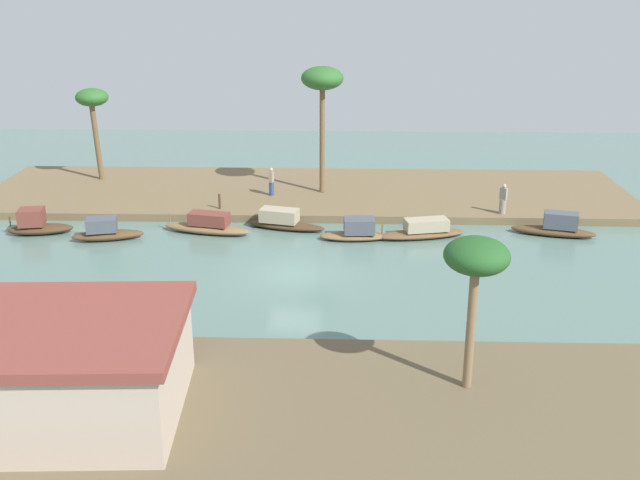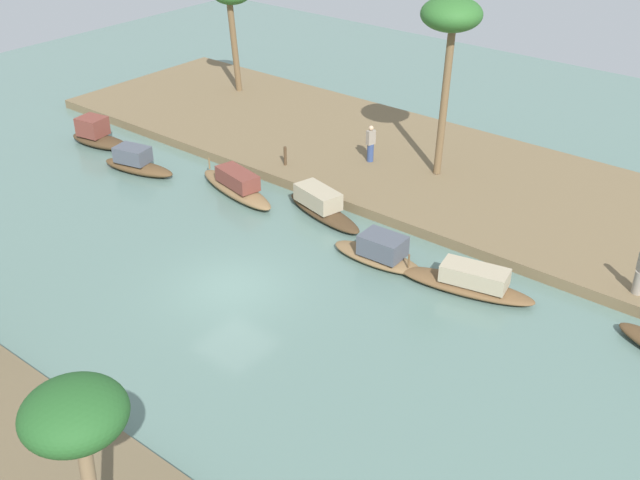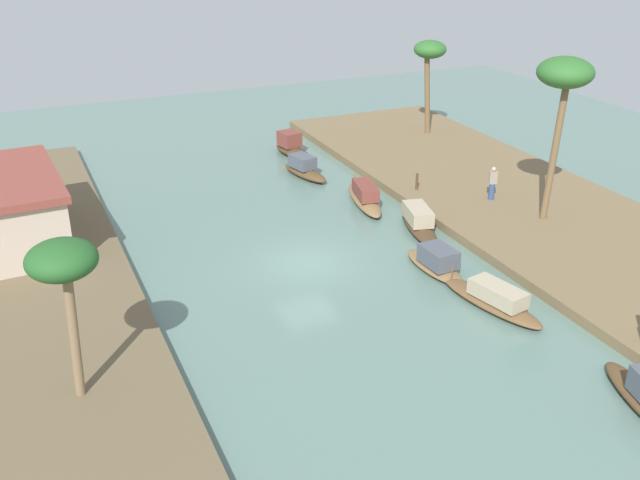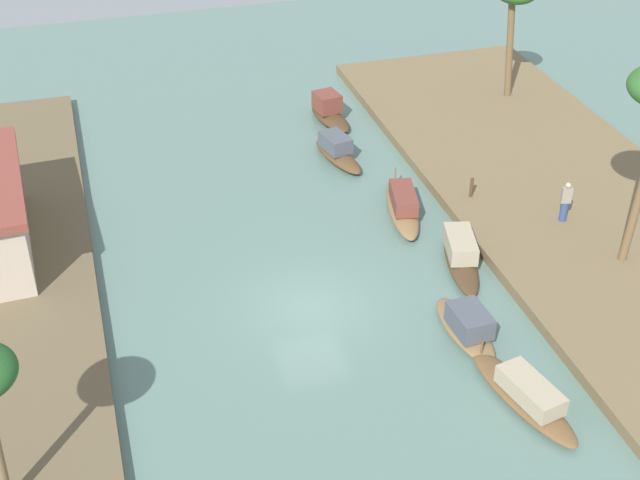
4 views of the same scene
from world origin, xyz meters
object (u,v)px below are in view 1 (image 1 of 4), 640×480
(palm_tree_left_far, at_px, (92,102))
(riverside_building, at_px, (57,368))
(person_by_mooring, at_px, (503,201))
(sampan_midstream, at_px, (556,227))
(palm_tree_left_near, at_px, (322,83))
(palm_tree_right_tall, at_px, (476,261))
(sampan_downstream_large, at_px, (208,226))
(sampan_with_tall_canopy, at_px, (423,231))
(sampan_foreground, at_px, (283,221))
(person_on_near_bank, at_px, (271,182))
(sampan_open_hull, at_px, (37,225))
(sampan_with_red_awning, at_px, (106,232))
(sampan_near_left_bank, at_px, (357,231))
(mooring_post, at_px, (220,201))

(palm_tree_left_far, relative_size, riverside_building, 0.74)
(person_by_mooring, distance_m, riverside_building, 27.00)
(sampan_midstream, relative_size, palm_tree_left_far, 0.76)
(person_by_mooring, height_order, palm_tree_left_near, palm_tree_left_near)
(palm_tree_right_tall, bearing_deg, sampan_downstream_large, -53.78)
(sampan_with_tall_canopy, xyz_separation_m, sampan_midstream, (-7.21, -0.56, 0.08))
(sampan_foreground, distance_m, riverside_building, 19.37)
(sampan_with_tall_canopy, xyz_separation_m, riverside_building, (12.97, 17.36, 1.64))
(person_by_mooring, bearing_deg, person_on_near_bank, 27.44)
(sampan_open_hull, relative_size, sampan_with_red_awning, 0.93)
(palm_tree_left_near, bearing_deg, sampan_with_red_awning, 35.30)
(sampan_near_left_bank, relative_size, sampan_with_red_awning, 0.98)
(sampan_downstream_large, height_order, person_on_near_bank, person_on_near_bank)
(sampan_open_hull, xyz_separation_m, sampan_with_tall_canopy, (-20.86, -0.05, -0.13))
(sampan_with_red_awning, xyz_separation_m, mooring_post, (-5.39, -4.22, 0.41))
(person_by_mooring, bearing_deg, sampan_with_red_awning, 50.72)
(palm_tree_right_tall, xyz_separation_m, riverside_building, (12.82, 2.03, -2.85))
(sampan_downstream_large, relative_size, person_on_near_bank, 2.91)
(sampan_foreground, bearing_deg, palm_tree_right_tall, 127.92)
(sampan_foreground, height_order, palm_tree_left_near, palm_tree_left_near)
(mooring_post, relative_size, palm_tree_left_far, 0.15)
(sampan_downstream_large, bearing_deg, sampan_with_tall_canopy, -169.55)
(person_on_near_bank, distance_m, palm_tree_left_far, 12.86)
(person_on_near_bank, distance_m, riverside_building, 23.89)
(sampan_with_red_awning, height_order, person_on_near_bank, person_on_near_bank)
(person_on_near_bank, height_order, palm_tree_right_tall, palm_tree_right_tall)
(riverside_building, bearing_deg, person_on_near_bank, -103.22)
(sampan_foreground, xyz_separation_m, mooring_post, (3.88, -2.17, 0.43))
(sampan_midstream, height_order, person_by_mooring, person_by_mooring)
(sampan_open_hull, distance_m, riverside_building, 19.09)
(sampan_foreground, xyz_separation_m, sampan_with_red_awning, (9.27, 2.05, 0.02))
(sampan_midstream, bearing_deg, palm_tree_left_far, -3.40)
(sampan_with_tall_canopy, xyz_separation_m, person_on_near_bank, (8.69, -6.13, 0.87))
(sampan_with_red_awning, distance_m, mooring_post, 6.86)
(palm_tree_left_near, bearing_deg, sampan_near_left_bank, 105.38)
(mooring_post, bearing_deg, person_on_near_bank, -134.77)
(sampan_open_hull, height_order, sampan_midstream, sampan_open_hull)
(sampan_midstream, bearing_deg, sampan_with_tall_canopy, 18.60)
(sampan_near_left_bank, height_order, palm_tree_left_far, palm_tree_left_far)
(sampan_near_left_bank, bearing_deg, sampan_with_red_awning, -0.49)
(person_on_near_bank, relative_size, person_by_mooring, 1.00)
(sampan_open_hull, relative_size, person_on_near_bank, 2.07)
(mooring_post, height_order, palm_tree_left_near, palm_tree_left_near)
(sampan_midstream, distance_m, palm_tree_right_tall, 18.06)
(sampan_midstream, relative_size, person_on_near_bank, 2.64)
(sampan_with_red_awning, bearing_deg, mooring_post, -154.60)
(palm_tree_left_near, relative_size, palm_tree_left_far, 1.28)
(sampan_with_red_awning, bearing_deg, person_by_mooring, 177.39)
(sampan_midstream, height_order, person_on_near_bank, person_on_near_bank)
(sampan_with_red_awning, height_order, palm_tree_right_tall, palm_tree_right_tall)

